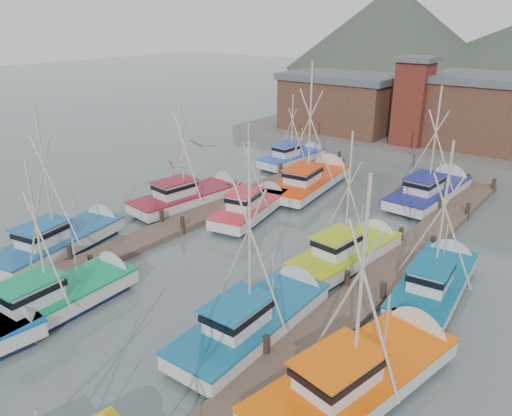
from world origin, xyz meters
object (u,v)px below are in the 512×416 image
Objects in this scene: boat_4 at (62,297)px; boat_8 at (253,207)px; lookout_tower at (413,101)px; boat_12 at (312,180)px.

boat_4 is 15.30m from boat_8.
lookout_tower reaches higher than boat_8.
boat_8 is at bearing -98.17° from boat_12.
boat_12 is at bearing 77.53° from boat_8.
boat_4 is 1.05× the size of boat_8.
lookout_tower is 0.99× the size of boat_8.
lookout_tower is 0.94× the size of boat_4.
lookout_tower is at bearing 72.73° from boat_8.
lookout_tower is 38.29m from boat_4.
lookout_tower is 0.76× the size of boat_12.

